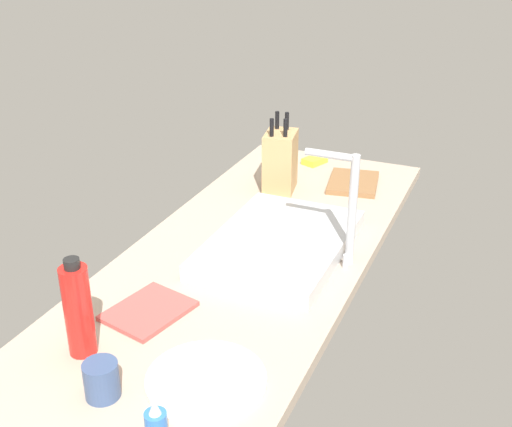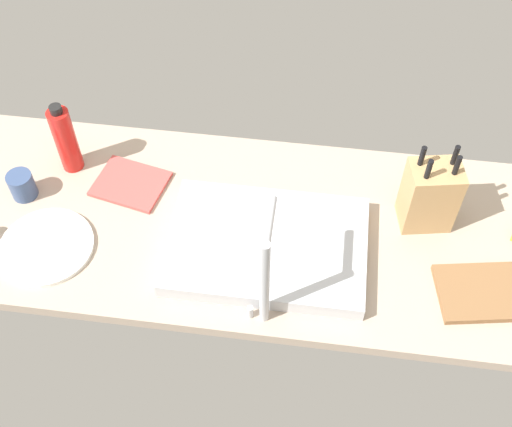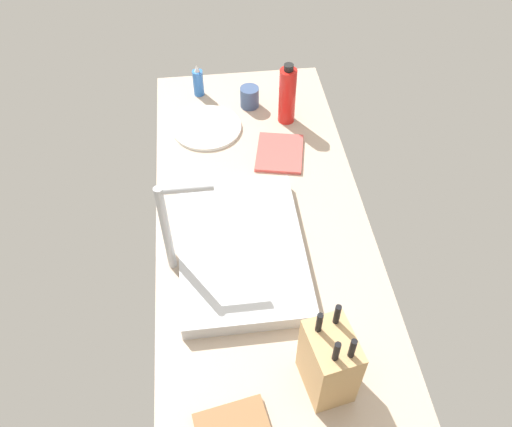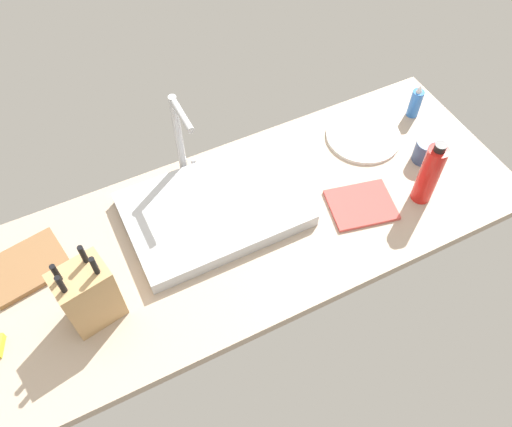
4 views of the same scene
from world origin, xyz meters
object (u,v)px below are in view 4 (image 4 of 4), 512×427
dish_towel (361,205)px  cutting_board (26,267)px  soap_bottle (416,102)px  faucet (180,134)px  dinner_plate (363,136)px  water_bottle (429,174)px  sink_basin (214,209)px  coffee_mug (425,151)px  knife_block (88,295)px

dish_towel → cutting_board: bearing=166.2°
soap_bottle → dish_towel: 47.14cm
faucet → dish_towel: bearing=-39.8°
cutting_board → dinner_plate: cutting_board is taller
cutting_board → water_bottle: (116.33, -29.19, 10.16)cm
sink_basin → cutting_board: size_ratio=2.42×
water_bottle → coffee_mug: size_ratio=2.97×
knife_block → coffee_mug: knife_block is taller
knife_block → coffee_mug: bearing=-7.8°
water_bottle → dish_towel: size_ratio=1.20×
water_bottle → coffee_mug: 17.76cm
knife_block → dinner_plate: bearing=2.2°
soap_bottle → dinner_plate: (-21.85, -1.75, -5.12)cm
dish_towel → coffee_mug: 30.10cm
water_bottle → sink_basin: bearing=159.2°
faucet → knife_block: size_ratio=1.18×
faucet → knife_block: 53.65cm
soap_bottle → faucet: bearing=173.0°
sink_basin → cutting_board: 56.01cm
cutting_board → dish_towel: 100.54cm
sink_basin → soap_bottle: (80.79, 8.56, 3.39)cm
knife_block → water_bottle: bearing=-14.5°
dish_towel → water_bottle: bearing=-15.7°
faucet → soap_bottle: bearing=-7.0°
sink_basin → dinner_plate: 59.36cm
water_bottle → dinner_plate: water_bottle is taller
sink_basin → knife_block: bearing=-158.6°
knife_block → water_bottle: 102.47cm
faucet → water_bottle: (62.28, -41.61, -7.51)cm
water_bottle → faucet: bearing=146.3°
cutting_board → dinner_plate: bearing=0.3°
dish_towel → soap_bottle: bearing=34.1°
knife_block → cutting_board: bearing=111.3°
faucet → cutting_board: faucet is taller
faucet → dinner_plate: bearing=-11.0°
sink_basin → knife_block: 45.39cm
knife_block → dish_towel: 84.17cm
faucet → coffee_mug: bearing=-21.8°
sink_basin → soap_bottle: size_ratio=3.97×
soap_bottle → water_bottle: water_bottle is taller
sink_basin → knife_block: (-41.57, -16.27, 8.25)cm
cutting_board → soap_bottle: 136.55cm
knife_block → coffee_mug: 112.91cm
coffee_mug → cutting_board: bearing=172.5°
dish_towel → faucet: bearing=140.2°
soap_bottle → dinner_plate: size_ratio=0.52×
cutting_board → dish_towel: bearing=-13.8°
knife_block → cutting_board: knife_block is taller
dish_towel → sink_basin: bearing=157.1°
faucet → dish_towel: (43.60, -36.35, -17.98)cm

